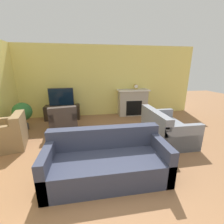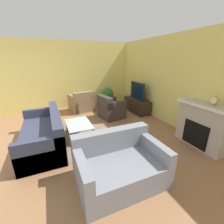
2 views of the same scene
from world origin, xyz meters
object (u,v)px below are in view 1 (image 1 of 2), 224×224
at_px(couch_sectional, 107,161).
at_px(couch_loveseat, 166,129).
at_px(tv, 61,97).
at_px(armchair_by_window, 8,135).
at_px(armchair_accent, 63,122).
at_px(potted_plant, 22,112).
at_px(mantel_clock, 136,87).
at_px(coffee_table, 98,137).

bearing_deg(couch_sectional, couch_loveseat, 33.80).
height_order(tv, couch_loveseat, tv).
relative_size(couch_loveseat, armchair_by_window, 1.49).
xyz_separation_m(armchair_accent, potted_plant, (-1.24, 0.36, 0.25)).
height_order(couch_sectional, potted_plant, potted_plant).
bearing_deg(couch_loveseat, armchair_accent, 69.80).
height_order(couch_sectional, mantel_clock, mantel_clock).
xyz_separation_m(tv, couch_loveseat, (2.97, -2.22, -0.56)).
relative_size(couch_loveseat, coffee_table, 1.54).
xyz_separation_m(armchair_by_window, armchair_accent, (1.17, 0.78, 0.00)).
relative_size(tv, potted_plant, 1.03).
xyz_separation_m(couch_loveseat, armchair_accent, (-2.78, 1.02, 0.02)).
bearing_deg(tv, couch_sectional, -69.92).
height_order(couch_loveseat, potted_plant, potted_plant).
bearing_deg(coffee_table, mantel_clock, 56.81).
xyz_separation_m(tv, potted_plant, (-1.05, -0.85, -0.29)).
relative_size(armchair_accent, coffee_table, 0.96).
distance_m(armchair_by_window, armchair_accent, 1.41).
bearing_deg(tv, armchair_accent, -80.69).
bearing_deg(couch_sectional, coffee_table, 95.88).
relative_size(tv, couch_sectional, 0.43).
height_order(tv, couch_sectional, tv).
distance_m(tv, couch_loveseat, 3.76).
xyz_separation_m(armchair_by_window, mantel_clock, (3.84, 2.07, 0.86)).
height_order(tv, armchair_by_window, tv).
distance_m(armchair_by_window, mantel_clock, 4.45).
height_order(tv, coffee_table, tv).
relative_size(armchair_by_window, potted_plant, 1.12).
distance_m(couch_loveseat, armchair_accent, 2.96).
xyz_separation_m(potted_plant, mantel_clock, (3.91, 0.93, 0.61)).
xyz_separation_m(couch_sectional, mantel_clock, (1.63, 3.47, 0.87)).
relative_size(couch_sectional, mantel_clock, 10.01).
distance_m(tv, couch_sectional, 3.65).
bearing_deg(mantel_clock, potted_plant, -166.57).
relative_size(couch_sectional, couch_loveseat, 1.43).
bearing_deg(coffee_table, armchair_by_window, 165.40).
relative_size(couch_sectional, armchair_accent, 2.31).
bearing_deg(couch_loveseat, couch_sectional, 123.80).
distance_m(couch_sectional, armchair_accent, 2.42).
bearing_deg(couch_loveseat, potted_plant, 71.09).
bearing_deg(armchair_accent, armchair_by_window, 23.81).
bearing_deg(armchair_accent, potted_plant, -25.65).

